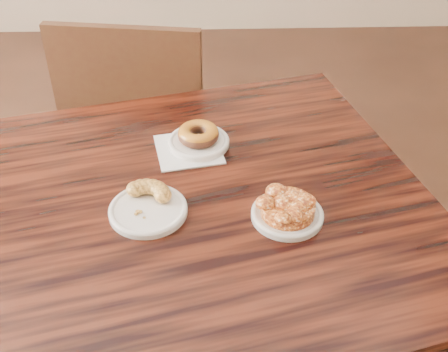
{
  "coord_description": "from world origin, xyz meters",
  "views": [
    {
      "loc": [
        0.2,
        -1.06,
        1.53
      ],
      "look_at": [
        0.23,
        -0.12,
        0.8
      ],
      "focal_mm": 45.0,
      "sensor_mm": 36.0,
      "label": 1
    }
  ],
  "objects_px": {
    "cafe_table": "(214,309)",
    "glazed_donut": "(198,134)",
    "apple_fritter": "(288,206)",
    "chair_far": "(149,123)",
    "cruller_fragment": "(147,202)"
  },
  "relations": [
    {
      "from": "chair_far",
      "to": "cruller_fragment",
      "type": "relative_size",
      "value": 7.4
    },
    {
      "from": "cafe_table",
      "to": "glazed_donut",
      "type": "bearing_deg",
      "value": 84.41
    },
    {
      "from": "chair_far",
      "to": "glazed_donut",
      "type": "height_order",
      "value": "chair_far"
    },
    {
      "from": "chair_far",
      "to": "glazed_donut",
      "type": "relative_size",
      "value": 8.99
    },
    {
      "from": "cafe_table",
      "to": "apple_fritter",
      "type": "xyz_separation_m",
      "value": [
        0.15,
        -0.07,
        0.41
      ]
    },
    {
      "from": "cafe_table",
      "to": "apple_fritter",
      "type": "height_order",
      "value": "apple_fritter"
    },
    {
      "from": "glazed_donut",
      "to": "apple_fritter",
      "type": "xyz_separation_m",
      "value": [
        0.18,
        -0.27,
        -0.0
      ]
    },
    {
      "from": "chair_far",
      "to": "apple_fritter",
      "type": "relative_size",
      "value": 5.9
    },
    {
      "from": "cafe_table",
      "to": "chair_far",
      "type": "height_order",
      "value": "chair_far"
    },
    {
      "from": "apple_fritter",
      "to": "chair_far",
      "type": "bearing_deg",
      "value": 113.71
    },
    {
      "from": "cruller_fragment",
      "to": "glazed_donut",
      "type": "bearing_deg",
      "value": 66.56
    },
    {
      "from": "cafe_table",
      "to": "chair_far",
      "type": "xyz_separation_m",
      "value": [
        -0.22,
        0.78,
        0.08
      ]
    },
    {
      "from": "glazed_donut",
      "to": "chair_far",
      "type": "bearing_deg",
      "value": 107.91
    },
    {
      "from": "cafe_table",
      "to": "apple_fritter",
      "type": "distance_m",
      "value": 0.44
    },
    {
      "from": "cafe_table",
      "to": "glazed_donut",
      "type": "relative_size",
      "value": 9.24
    }
  ]
}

